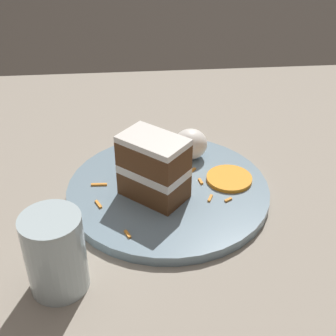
% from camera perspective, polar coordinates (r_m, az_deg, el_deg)
% --- Properties ---
extents(ground_plane, '(6.00, 6.00, 0.00)m').
position_cam_1_polar(ground_plane, '(0.71, -0.56, -7.16)').
color(ground_plane, black).
rests_on(ground_plane, ground).
extents(dining_table, '(1.21, 1.07, 0.03)m').
position_cam_1_polar(dining_table, '(0.70, -0.57, -6.14)').
color(dining_table, gray).
rests_on(dining_table, ground).
extents(plate, '(0.31, 0.31, 0.01)m').
position_cam_1_polar(plate, '(0.72, 0.00, -2.77)').
color(plate, gray).
rests_on(plate, dining_table).
extents(cake_slice, '(0.11, 0.11, 0.10)m').
position_cam_1_polar(cake_slice, '(0.67, -1.76, 0.05)').
color(cake_slice, brown).
rests_on(cake_slice, plate).
extents(cream_dollop, '(0.06, 0.05, 0.05)m').
position_cam_1_polar(cream_dollop, '(0.77, 2.73, 2.93)').
color(cream_dollop, white).
rests_on(cream_dollop, plate).
extents(orange_garnish, '(0.07, 0.07, 0.01)m').
position_cam_1_polar(orange_garnish, '(0.73, 7.47, -1.28)').
color(orange_garnish, orange).
rests_on(orange_garnish, plate).
extents(carrot_shreds_scatter, '(0.21, 0.24, 0.00)m').
position_cam_1_polar(carrot_shreds_scatter, '(0.71, -1.31, -2.13)').
color(carrot_shreds_scatter, orange).
rests_on(carrot_shreds_scatter, plate).
extents(drinking_glass, '(0.07, 0.07, 0.10)m').
position_cam_1_polar(drinking_glass, '(0.57, -13.48, -10.59)').
color(drinking_glass, silver).
rests_on(drinking_glass, dining_table).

